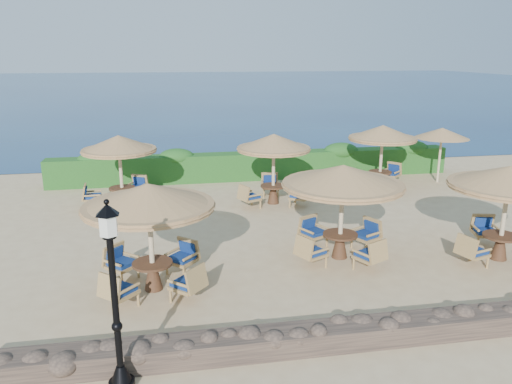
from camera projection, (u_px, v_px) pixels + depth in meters
name	position (u px, v px, depth m)	size (l,w,h in m)	color
ground	(295.00, 234.00, 15.77)	(120.00, 120.00, 0.00)	tan
sea	(189.00, 87.00, 82.10)	(160.00, 160.00, 0.00)	#0C2750
hedge	(256.00, 166.00, 22.43)	(18.00, 0.90, 1.20)	#184A17
stone_wall	(374.00, 332.00, 9.84)	(15.00, 0.65, 0.44)	brown
lamp_post	(115.00, 307.00, 8.10)	(0.44, 0.44, 3.31)	black
extra_parasol	(442.00, 133.00, 21.43)	(2.30, 2.30, 2.41)	beige
cafe_set_0	(149.00, 215.00, 11.57)	(3.10, 3.10, 2.65)	beige
cafe_set_1	(342.00, 191.00, 13.43)	(3.32, 3.32, 2.65)	beige
cafe_set_2	(508.00, 190.00, 13.30)	(3.16, 3.16, 2.65)	beige
cafe_set_3	(120.00, 156.00, 18.13)	(2.78, 2.77, 2.65)	beige
cafe_set_4	(274.00, 154.00, 18.42)	(2.79, 2.80, 2.65)	beige
cafe_set_5	(382.00, 141.00, 20.55)	(2.80, 2.80, 2.65)	beige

